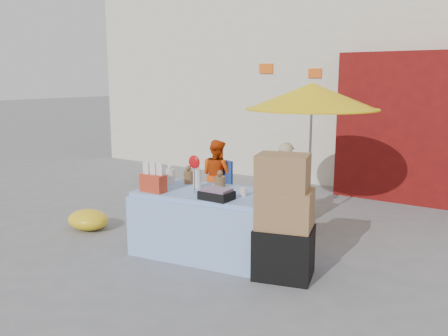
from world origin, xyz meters
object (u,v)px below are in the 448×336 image
Objects in this scene: box_stack at (284,222)px; vendor_beige at (286,183)px; chair_left at (213,197)px; umbrella at (312,97)px; chair_right at (282,209)px; market_table at (220,223)px; vendor_orange at (217,175)px.

vendor_beige is at bearing 115.87° from box_stack.
box_stack is at bearing -24.94° from chair_left.
umbrella is at bearing -140.48° from vendor_beige.
chair_right is at bearing 12.95° from chair_left.
box_stack is (0.94, -0.14, 0.22)m from market_table.
vendor_orange reaches higher than chair_right.
umbrella is at bearing -161.52° from vendor_orange.
chair_left is 0.72× the size of vendor_orange.
vendor_beige is at bearing -167.05° from vendor_orange.
vendor_beige is at bearing 19.12° from chair_left.
chair_right is 0.41× the size of umbrella.
box_stack is (0.86, -1.77, 0.02)m from vendor_beige.
market_table reaches higher than chair_right.
chair_right is 0.62× the size of box_stack.
chair_left is 1.25m from chair_right.
market_table reaches higher than vendor_orange.
box_stack is (2.11, -1.64, 0.38)m from chair_left.
vendor_orange is 1.25m from vendor_beige.
chair_right is 1.69m from umbrella.
chair_left and chair_right have the same top height.
umbrella reaches higher than chair_left.
chair_right is at bearing 104.46° from vendor_beige.
market_table is at bearing 138.59° from vendor_orange.
chair_left is 2.70m from box_stack.
umbrella is at bearing 106.24° from box_stack.
box_stack is at bearing -73.76° from umbrella.
chair_left is 0.41× the size of umbrella.
umbrella is (1.55, 0.15, 1.30)m from vendor_orange.
box_stack is at bearing 128.83° from vendor_beige.
box_stack is at bearing 152.90° from vendor_orange.
chair_right is (0.08, 1.50, -0.15)m from market_table.
market_table is 2.35m from umbrella.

